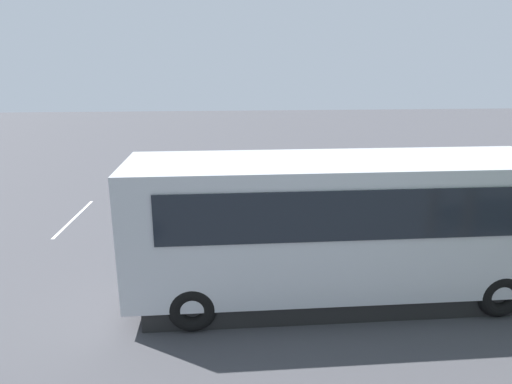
% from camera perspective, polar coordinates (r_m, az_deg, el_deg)
% --- Properties ---
extents(ground_plane, '(80.00, 80.00, 0.00)m').
position_cam_1_polar(ground_plane, '(14.96, 2.21, -4.39)').
color(ground_plane, '#424247').
extents(tour_bus, '(9.22, 2.58, 3.25)m').
position_cam_1_polar(tour_bus, '(10.14, 10.47, -4.79)').
color(tour_bus, '#B7BABF').
rests_on(tour_bus, ground_plane).
extents(spectator_far_left, '(0.57, 0.33, 1.73)m').
position_cam_1_polar(spectator_far_left, '(13.43, 15.47, -2.74)').
color(spectator_far_left, '#473823').
rests_on(spectator_far_left, ground_plane).
extents(spectator_left, '(0.58, 0.34, 1.78)m').
position_cam_1_polar(spectator_left, '(13.13, 11.40, -2.72)').
color(spectator_left, black).
rests_on(spectator_left, ground_plane).
extents(spectator_centre, '(0.57, 0.39, 1.66)m').
position_cam_1_polar(spectator_centre, '(12.68, 7.34, -3.56)').
color(spectator_centre, '#473823').
rests_on(spectator_centre, ground_plane).
extents(spectator_right, '(0.58, 0.37, 1.76)m').
position_cam_1_polar(spectator_right, '(12.84, 2.23, -2.89)').
color(spectator_right, black).
rests_on(spectator_right, ground_plane).
extents(parked_motorcycle_silver, '(2.03, 0.71, 0.99)m').
position_cam_1_polar(parked_motorcycle_silver, '(12.47, 10.16, -6.51)').
color(parked_motorcycle_silver, black).
rests_on(parked_motorcycle_silver, ground_plane).
extents(stunt_motorcycle, '(1.86, 1.13, 1.72)m').
position_cam_1_polar(stunt_motorcycle, '(17.85, -12.08, 2.01)').
color(stunt_motorcycle, black).
rests_on(stunt_motorcycle, ground_plane).
extents(traffic_cone, '(0.34, 0.34, 0.63)m').
position_cam_1_polar(traffic_cone, '(18.88, -4.97, 0.84)').
color(traffic_cone, orange).
rests_on(traffic_cone, ground_plane).
extents(bay_line_a, '(0.26, 4.58, 0.01)m').
position_cam_1_polar(bay_line_a, '(17.58, 18.28, -2.08)').
color(bay_line_a, white).
rests_on(bay_line_a, ground_plane).
extents(bay_line_b, '(0.24, 4.23, 0.01)m').
position_cam_1_polar(bay_line_b, '(16.65, 8.75, -2.43)').
color(bay_line_b, white).
rests_on(bay_line_b, ground_plane).
extents(bay_line_c, '(0.27, 4.93, 0.01)m').
position_cam_1_polar(bay_line_c, '(16.22, -1.59, -2.74)').
color(bay_line_c, white).
rests_on(bay_line_c, ground_plane).
extents(bay_line_d, '(0.23, 3.70, 0.01)m').
position_cam_1_polar(bay_line_d, '(16.34, -12.13, -2.96)').
color(bay_line_d, white).
rests_on(bay_line_d, ground_plane).
extents(bay_line_e, '(0.24, 4.01, 0.01)m').
position_cam_1_polar(bay_line_e, '(17.00, -22.20, -3.08)').
color(bay_line_e, white).
rests_on(bay_line_e, ground_plane).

